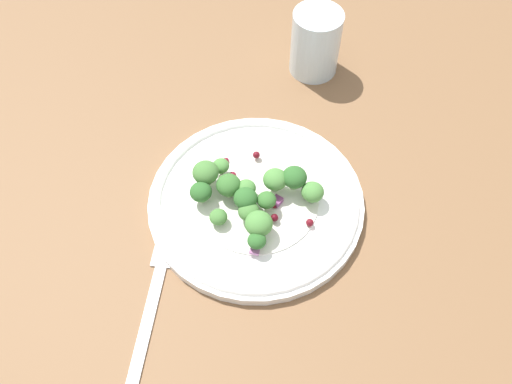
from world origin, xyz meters
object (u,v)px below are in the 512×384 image
object	(u,v)px
plate	(256,201)
broccoli_floret_0	(221,166)
broccoli_floret_2	(246,199)
fork	(151,307)
water_glass	(316,43)
broccoli_floret_1	(257,241)

from	to	relation	value
plate	broccoli_floret_0	bearing A→B (deg)	146.33
broccoli_floret_0	broccoli_floret_2	distance (cm)	5.53
fork	water_glass	world-z (taller)	water_glass
broccoli_floret_2	fork	bearing A→B (deg)	-124.45
plate	fork	distance (cm)	16.32
broccoli_floret_0	water_glass	size ratio (longest dim) A/B	0.22
water_glass	fork	bearing A→B (deg)	-111.53
broccoli_floret_2	fork	world-z (taller)	broccoli_floret_2
plate	broccoli_floret_1	distance (cm)	6.49
broccoli_floret_0	water_glass	distance (cm)	22.42
broccoli_floret_1	water_glass	world-z (taller)	water_glass
plate	fork	size ratio (longest dim) A/B	1.31
broccoli_floret_2	plate	bearing A→B (deg)	56.60
broccoli_floret_0	fork	world-z (taller)	broccoli_floret_0
broccoli_floret_2	broccoli_floret_0	bearing A→B (deg)	127.71
broccoli_floret_0	broccoli_floret_1	size ratio (longest dim) A/B	0.98
broccoli_floret_0	fork	bearing A→B (deg)	-106.54
plate	water_glass	world-z (taller)	water_glass
broccoli_floret_0	fork	distance (cm)	17.28
broccoli_floret_1	fork	bearing A→B (deg)	-143.69
fork	water_glass	xyz separation A→B (cm)	(14.43, 36.58, 4.18)
broccoli_floret_0	broccoli_floret_1	distance (cm)	10.38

